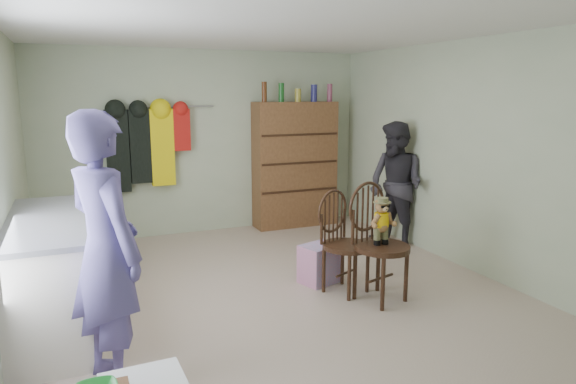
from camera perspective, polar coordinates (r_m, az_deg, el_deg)
name	(u,v)px	position (r m, az deg, el deg)	size (l,w,h in m)	color
ground_plane	(273,292)	(5.16, -1.72, -11.03)	(5.00, 5.00, 0.00)	#C2AE9C
room_walls	(253,128)	(5.29, -3.93, 7.13)	(5.00, 5.00, 5.00)	beige
counter	(52,273)	(4.69, -24.77, -8.21)	(0.64, 1.86, 0.94)	silver
chair_front	(378,233)	(4.87, 9.93, -4.54)	(0.61, 0.61, 1.12)	#382113
chair_far	(342,238)	(5.04, 5.99, -5.10)	(0.59, 0.59, 1.01)	#382113
striped_bag	(320,264)	(5.34, 3.55, -7.96)	(0.38, 0.29, 0.40)	pink
person_left	(106,251)	(3.57, -19.59, -6.19)	(0.67, 0.44, 1.84)	#544A89
person_right	(396,185)	(6.56, 11.89, 0.76)	(0.77, 0.60, 1.58)	#2D2B33
dresser	(295,164)	(7.45, 0.76, 3.13)	(1.20, 0.39, 2.07)	brown
coat_rack	(146,146)	(6.93, -15.51, 4.96)	(1.42, 0.12, 1.09)	#99999E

